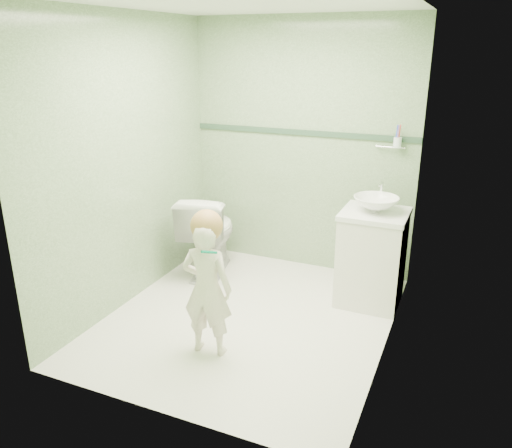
% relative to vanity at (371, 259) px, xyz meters
% --- Properties ---
extents(ground, '(2.50, 2.50, 0.00)m').
position_rel_vanity_xyz_m(ground, '(-0.84, -0.70, -0.40)').
color(ground, white).
rests_on(ground, ground).
extents(room_shell, '(2.50, 2.54, 2.40)m').
position_rel_vanity_xyz_m(room_shell, '(-0.84, -0.70, 0.80)').
color(room_shell, gray).
rests_on(room_shell, ground).
extents(trim_stripe, '(2.20, 0.02, 0.05)m').
position_rel_vanity_xyz_m(trim_stripe, '(-0.84, 0.54, 0.95)').
color(trim_stripe, '#304D39').
rests_on(trim_stripe, room_shell).
extents(vanity, '(0.52, 0.50, 0.80)m').
position_rel_vanity_xyz_m(vanity, '(0.00, 0.00, 0.00)').
color(vanity, silver).
rests_on(vanity, ground).
extents(counter, '(0.54, 0.52, 0.04)m').
position_rel_vanity_xyz_m(counter, '(0.00, 0.00, 0.41)').
color(counter, white).
rests_on(counter, vanity).
extents(basin, '(0.37, 0.37, 0.13)m').
position_rel_vanity_xyz_m(basin, '(0.00, 0.00, 0.49)').
color(basin, white).
rests_on(basin, counter).
extents(faucet, '(0.03, 0.13, 0.18)m').
position_rel_vanity_xyz_m(faucet, '(0.00, 0.19, 0.57)').
color(faucet, silver).
rests_on(faucet, counter).
extents(cup_holder, '(0.26, 0.07, 0.21)m').
position_rel_vanity_xyz_m(cup_holder, '(0.05, 0.48, 0.93)').
color(cup_holder, silver).
rests_on(cup_holder, room_shell).
extents(toilet, '(0.62, 0.88, 0.81)m').
position_rel_vanity_xyz_m(toilet, '(-1.58, -0.00, 0.01)').
color(toilet, white).
rests_on(toilet, ground).
extents(toddler, '(0.39, 0.28, 1.01)m').
position_rel_vanity_xyz_m(toddler, '(-0.92, -1.24, 0.10)').
color(toddler, beige).
rests_on(toddler, ground).
extents(hair_cap, '(0.22, 0.22, 0.22)m').
position_rel_vanity_xyz_m(hair_cap, '(-0.92, -1.21, 0.57)').
color(hair_cap, '#AF7F46').
rests_on(hair_cap, toddler).
extents(teal_toothbrush, '(0.11, 0.14, 0.08)m').
position_rel_vanity_xyz_m(teal_toothbrush, '(-0.83, -1.35, 0.45)').
color(teal_toothbrush, '#00805E').
rests_on(teal_toothbrush, toddler).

